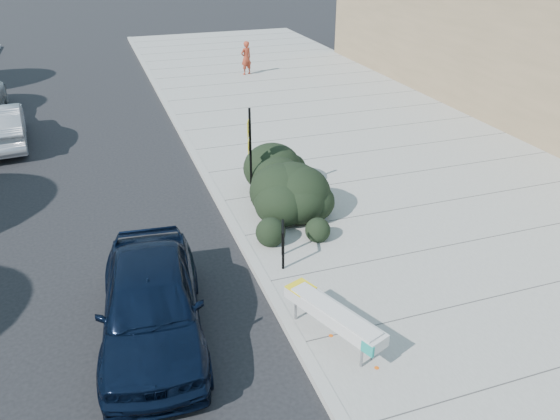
% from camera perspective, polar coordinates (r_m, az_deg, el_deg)
% --- Properties ---
extents(ground, '(120.00, 120.00, 0.00)m').
position_cam_1_polar(ground, '(11.60, -1.48, -8.12)').
color(ground, black).
rests_on(ground, ground).
extents(sidewalk_near, '(11.20, 50.00, 0.15)m').
position_cam_1_polar(sidewalk_near, '(17.64, 11.00, 4.76)').
color(sidewalk_near, gray).
rests_on(sidewalk_near, ground).
extents(curb_near, '(0.22, 50.00, 0.17)m').
position_cam_1_polar(curb_near, '(15.76, -7.06, 2.26)').
color(curb_near, '#9E9E99').
rests_on(curb_near, ground).
extents(bench, '(1.19, 2.20, 0.66)m').
position_cam_1_polar(bench, '(9.84, 5.58, -10.86)').
color(bench, gray).
rests_on(bench, sidewalk_near).
extents(bike_rack, '(0.24, 0.60, 0.91)m').
position_cam_1_polar(bike_rack, '(11.88, 0.31, -3.17)').
color(bike_rack, black).
rests_on(bike_rack, sidewalk_near).
extents(sign_post, '(0.15, 0.29, 2.59)m').
position_cam_1_polar(sign_post, '(14.19, -3.17, 6.27)').
color(sign_post, black).
rests_on(sign_post, sidewalk_near).
extents(hedge, '(2.85, 4.37, 1.51)m').
position_cam_1_polar(hedge, '(14.19, 0.30, 3.17)').
color(hedge, black).
rests_on(hedge, sidewalk_near).
extents(sedan_navy, '(2.28, 4.66, 1.53)m').
position_cam_1_polar(sedan_navy, '(10.19, -13.29, -9.37)').
color(sedan_navy, black).
rests_on(sedan_navy, ground).
extents(wagon_silver, '(1.87, 4.42, 1.42)m').
position_cam_1_polar(wagon_silver, '(21.17, -27.23, 7.88)').
color(wagon_silver, '#B6B5BA').
rests_on(wagon_silver, ground).
extents(pedestrian, '(0.69, 0.57, 1.62)m').
position_cam_1_polar(pedestrian, '(28.08, -3.56, 15.59)').
color(pedestrian, '#983421').
rests_on(pedestrian, sidewalk_near).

